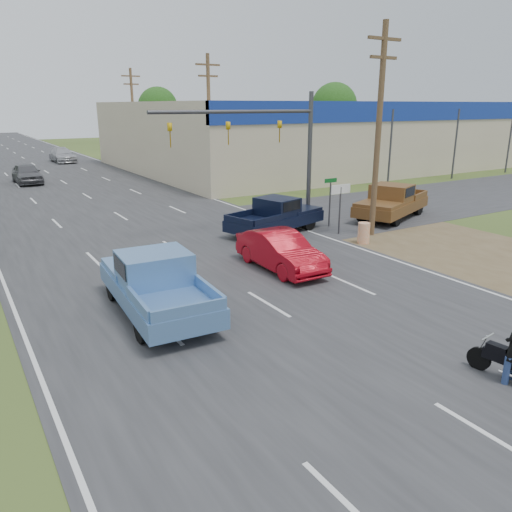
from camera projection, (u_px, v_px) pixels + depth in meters
ground at (487, 435)px, 9.94m from camera, size 200.00×200.00×0.00m
main_road at (64, 182)px, 42.49m from camera, size 15.00×180.00×0.02m
cross_road at (158, 238)px, 24.58m from camera, size 120.00×10.00×0.02m
dirt_verge at (440, 244)px, 23.61m from camera, size 8.00×18.00×0.01m
big_box_store at (350, 132)px, 57.58m from camera, size 50.00×28.10×6.60m
utility_pole_1 at (379, 127)px, 23.75m from camera, size 2.00×0.28×10.00m
utility_pole_2 at (209, 118)px, 38.40m from camera, size 2.00×0.28×10.00m
utility_pole_3 at (133, 115)px, 53.06m from camera, size 2.00×0.28×10.00m
tree_3 at (334, 106)px, 92.79m from camera, size 8.40×8.40×10.40m
tree_5 at (158, 107)px, 100.65m from camera, size 7.98×7.98×9.88m
barrel_0 at (364, 233)px, 23.58m from camera, size 0.56×0.56×1.00m
barrel_1 at (272, 203)px, 30.70m from camera, size 0.56×0.56×1.00m
lane_sign at (340, 197)px, 24.91m from camera, size 1.20×0.08×2.52m
street_name_sign at (330, 197)px, 26.51m from camera, size 0.80×0.08×2.61m
signal_mast at (268, 136)px, 25.31m from camera, size 9.12×0.40×7.00m
red_convertible at (280, 251)px, 19.76m from camera, size 1.69×4.62×1.51m
motorcycle at (512, 366)px, 11.71m from camera, size 0.63×1.89×0.96m
blue_pickup at (155, 282)px, 15.63m from camera, size 2.65×6.06×1.97m
navy_pickup at (277, 215)px, 25.51m from camera, size 5.82×3.44×1.81m
brown_pickup at (391, 202)px, 28.61m from camera, size 6.39×4.38×1.98m
distant_car_grey at (27, 174)px, 41.54m from camera, size 2.07×4.91×1.66m
distant_car_silver at (63, 155)px, 57.05m from camera, size 2.33×5.48×1.58m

